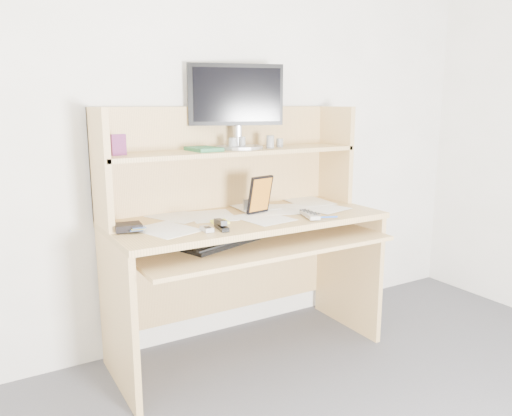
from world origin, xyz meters
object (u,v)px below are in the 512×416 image
tv_remote (310,214)px  keyboard (222,242)px  desk (240,224)px  game_case (260,195)px  monitor (237,104)px

tv_remote → keyboard: bearing=-171.9°
desk → keyboard: size_ratio=3.22×
game_case → monitor: bearing=88.4°
desk → keyboard: (-0.19, -0.17, -0.03)m
keyboard → tv_remote: size_ratio=2.32×
monitor → keyboard: bearing=-113.3°
desk → game_case: 0.19m
keyboard → tv_remote: (0.46, -0.08, 0.10)m
desk → monitor: monitor is taller
desk → tv_remote: 0.38m
keyboard → game_case: game_case is taller
tv_remote → game_case: bearing=152.5°
keyboard → game_case: (0.27, 0.10, 0.19)m
desk → monitor: size_ratio=2.83×
keyboard → desk: bearing=23.2°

